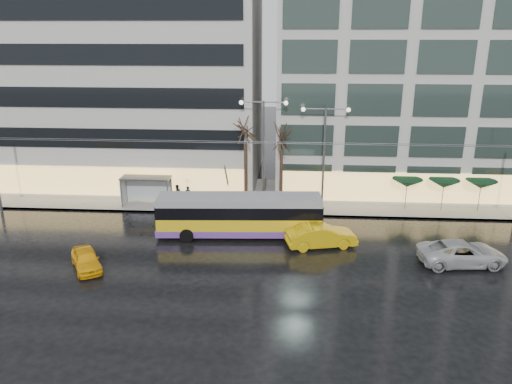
# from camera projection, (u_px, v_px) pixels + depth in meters

# --- Properties ---
(ground) EXTENTS (140.00, 140.00, 0.00)m
(ground) POSITION_uv_depth(u_px,v_px,m) (223.00, 263.00, 32.72)
(ground) COLOR black
(ground) RESTS_ON ground
(sidewalk) EXTENTS (80.00, 10.00, 0.15)m
(sidewalk) POSITION_uv_depth(u_px,v_px,m) (265.00, 195.00, 45.84)
(sidewalk) COLOR gray
(sidewalk) RESTS_ON ground
(kerb) EXTENTS (80.00, 0.10, 0.15)m
(kerb) POSITION_uv_depth(u_px,v_px,m) (262.00, 214.00, 41.14)
(kerb) COLOR slate
(kerb) RESTS_ON ground
(building_left) EXTENTS (34.00, 14.00, 22.00)m
(building_left) POSITION_uv_depth(u_px,v_px,m) (83.00, 67.00, 48.33)
(building_left) COLOR beige
(building_left) RESTS_ON sidewalk
(building_right) EXTENTS (32.00, 14.00, 25.00)m
(building_right) POSITION_uv_depth(u_px,v_px,m) (454.00, 52.00, 45.55)
(building_right) COLOR beige
(building_right) RESTS_ON sidewalk
(trolleybus) EXTENTS (12.14, 4.89, 5.57)m
(trolleybus) POSITION_uv_depth(u_px,v_px,m) (240.00, 217.00, 36.66)
(trolleybus) COLOR gold
(trolleybus) RESTS_ON ground
(catenary) EXTENTS (42.24, 5.12, 7.00)m
(catenary) POSITION_uv_depth(u_px,v_px,m) (248.00, 169.00, 38.86)
(catenary) COLOR #595B60
(catenary) RESTS_ON ground
(bus_shelter) EXTENTS (4.20, 1.60, 2.51)m
(bus_shelter) POSITION_uv_depth(u_px,v_px,m) (142.00, 184.00, 42.80)
(bus_shelter) COLOR #595B60
(bus_shelter) RESTS_ON sidewalk
(street_lamp_near) EXTENTS (3.96, 0.36, 9.03)m
(street_lamp_near) POSITION_uv_depth(u_px,v_px,m) (263.00, 140.00, 40.97)
(street_lamp_near) COLOR #595B60
(street_lamp_near) RESTS_ON sidewalk
(street_lamp_far) EXTENTS (3.96, 0.36, 8.53)m
(street_lamp_far) POSITION_uv_depth(u_px,v_px,m) (324.00, 144.00, 40.72)
(street_lamp_far) COLOR #595B60
(street_lamp_far) RESTS_ON sidewalk
(tree_a) EXTENTS (3.20, 3.20, 8.40)m
(tree_a) POSITION_uv_depth(u_px,v_px,m) (245.00, 126.00, 40.92)
(tree_a) COLOR black
(tree_a) RESTS_ON sidewalk
(tree_b) EXTENTS (3.20, 3.20, 7.70)m
(tree_b) POSITION_uv_depth(u_px,v_px,m) (282.00, 134.00, 41.12)
(tree_b) COLOR black
(tree_b) RESTS_ON sidewalk
(parasol_a) EXTENTS (2.50, 2.50, 2.65)m
(parasol_a) POSITION_uv_depth(u_px,v_px,m) (407.00, 183.00, 41.46)
(parasol_a) COLOR #595B60
(parasol_a) RESTS_ON sidewalk
(parasol_b) EXTENTS (2.50, 2.50, 2.65)m
(parasol_b) POSITION_uv_depth(u_px,v_px,m) (444.00, 184.00, 41.27)
(parasol_b) COLOR #595B60
(parasol_b) RESTS_ON sidewalk
(parasol_c) EXTENTS (2.50, 2.50, 2.65)m
(parasol_c) POSITION_uv_depth(u_px,v_px,m) (481.00, 184.00, 41.07)
(parasol_c) COLOR #595B60
(parasol_c) RESTS_ON sidewalk
(taxi_a) EXTENTS (3.24, 4.00, 1.28)m
(taxi_a) POSITION_uv_depth(u_px,v_px,m) (86.00, 259.00, 31.79)
(taxi_a) COLOR #FFB70D
(taxi_a) RESTS_ON ground
(taxi_b) EXTENTS (5.22, 2.84, 1.63)m
(taxi_b) POSITION_uv_depth(u_px,v_px,m) (321.00, 236.00, 35.00)
(taxi_b) COLOR #E7B70C
(taxi_b) RESTS_ON ground
(sedan_silver) EXTENTS (5.87, 3.18, 1.56)m
(sedan_silver) POSITION_uv_depth(u_px,v_px,m) (462.00, 253.00, 32.37)
(sedan_silver) COLOR #B4B5B9
(sedan_silver) RESTS_ON ground
(pedestrian_a) EXTENTS (1.26, 1.27, 2.19)m
(pedestrian_a) POSITION_uv_depth(u_px,v_px,m) (187.00, 187.00, 43.10)
(pedestrian_a) COLOR black
(pedestrian_a) RESTS_ON sidewalk
(pedestrian_b) EXTENTS (1.05, 1.01, 1.70)m
(pedestrian_b) POSITION_uv_depth(u_px,v_px,m) (177.00, 194.00, 43.28)
(pedestrian_b) COLOR black
(pedestrian_b) RESTS_ON sidewalk
(pedestrian_c) EXTENTS (1.24, 0.91, 2.11)m
(pedestrian_c) POSITION_uv_depth(u_px,v_px,m) (137.00, 188.00, 43.92)
(pedestrian_c) COLOR black
(pedestrian_c) RESTS_ON sidewalk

